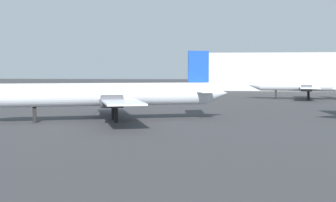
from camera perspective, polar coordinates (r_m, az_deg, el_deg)
name	(u,v)px	position (r m, az deg, el deg)	size (l,w,h in m)	color
airplane_distant	(106,95)	(52.66, -7.68, 0.79)	(28.98, 22.97, 8.13)	silver
airplane_far_left	(305,85)	(94.91, 16.75, 1.90)	(22.22, 17.23, 8.54)	silver
terminal_building	(290,72)	(144.52, 14.97, 3.54)	(60.67, 23.15, 10.86)	#B7B7B2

